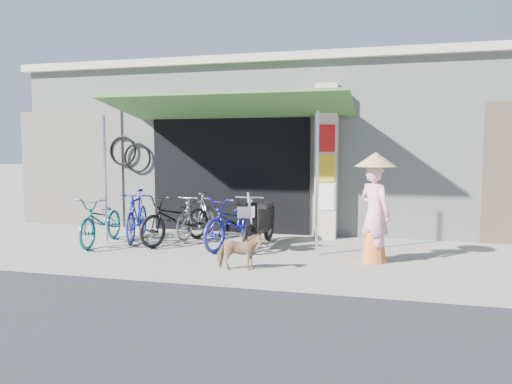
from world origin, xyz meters
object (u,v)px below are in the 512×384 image
(nun, at_px, (375,208))
(street_dog, at_px, (239,252))
(moped, at_px, (260,222))
(bike_navy, at_px, (234,222))
(bike_teal, at_px, (102,220))
(bike_black, at_px, (177,218))
(bike_blue, at_px, (137,215))
(bike_silver, at_px, (197,216))

(nun, bearing_deg, street_dog, 69.31)
(street_dog, distance_m, moped, 1.79)
(bike_navy, relative_size, nun, 1.03)
(bike_teal, distance_m, bike_black, 1.37)
(moped, bearing_deg, street_dog, -82.69)
(bike_blue, distance_m, nun, 4.47)
(bike_silver, xyz_separation_m, street_dog, (1.54, -2.22, -0.18))
(street_dog, relative_size, nun, 0.38)
(nun, bearing_deg, moped, 20.13)
(street_dog, xyz_separation_m, nun, (1.86, 1.05, 0.57))
(bike_silver, distance_m, bike_navy, 1.16)
(bike_navy, bearing_deg, bike_black, -169.17)
(bike_navy, relative_size, moped, 1.03)
(moped, height_order, nun, nun)
(bike_blue, bearing_deg, bike_silver, 11.60)
(bike_black, relative_size, bike_silver, 1.18)
(bike_teal, distance_m, bike_navy, 2.47)
(bike_silver, bearing_deg, bike_blue, -145.01)
(bike_silver, relative_size, nun, 0.88)
(bike_black, xyz_separation_m, bike_silver, (0.18, 0.54, -0.01))
(bike_teal, height_order, bike_silver, bike_silver)
(bike_teal, xyz_separation_m, street_dog, (3.02, -1.25, -0.17))
(bike_blue, height_order, street_dog, bike_blue)
(bike_black, relative_size, nun, 1.04)
(bike_navy, bearing_deg, bike_blue, -167.86)
(bike_silver, distance_m, nun, 3.62)
(nun, bearing_deg, bike_blue, 31.53)
(bike_teal, distance_m, bike_blue, 0.66)
(bike_silver, distance_m, street_dog, 2.70)
(bike_black, height_order, moped, moped)
(bike_blue, height_order, bike_black, bike_blue)
(street_dog, height_order, moped, moped)
(bike_silver, bearing_deg, moped, -9.69)
(street_dog, height_order, nun, nun)
(bike_silver, height_order, street_dog, bike_silver)
(bike_blue, relative_size, bike_navy, 0.92)
(street_dog, bearing_deg, bike_silver, 16.23)
(bike_navy, bearing_deg, moped, 40.71)
(bike_silver, height_order, nun, nun)
(street_dog, bearing_deg, moped, -13.71)
(bike_teal, relative_size, bike_black, 0.95)
(bike_teal, relative_size, bike_navy, 0.95)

